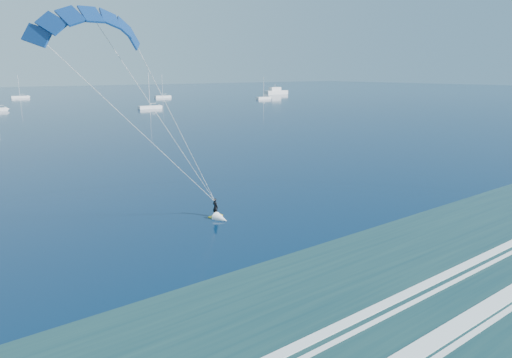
{
  "coord_description": "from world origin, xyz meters",
  "views": [
    {
      "loc": [
        -22.36,
        -5.87,
        13.94
      ],
      "look_at": [
        1.32,
        25.26,
        4.63
      ],
      "focal_mm": 32.0,
      "sensor_mm": 36.0,
      "label": 1
    }
  ],
  "objects": [
    {
      "name": "motor_yacht",
      "position": [
        156.86,
        209.8,
        1.68
      ],
      "size": [
        15.39,
        4.1,
        6.31
      ],
      "color": "silver",
      "rests_on": "ground"
    },
    {
      "name": "kitesurfer_rig",
      "position": [
        -6.33,
        26.83,
        9.53
      ],
      "size": [
        18.69,
        9.31,
        18.83
      ],
      "color": "yellow",
      "rests_on": "ground"
    },
    {
      "name": "sailboat_7",
      "position": [
        50.34,
        155.36,
        0.7
      ],
      "size": [
        8.87,
        2.4,
        13.32
      ],
      "color": "silver",
      "rests_on": "ground"
    },
    {
      "name": "sailboat_4",
      "position": [
        25.47,
        259.94,
        0.68
      ],
      "size": [
        8.55,
        2.4,
        11.65
      ],
      "color": "silver",
      "rests_on": "ground"
    },
    {
      "name": "sailboat_5",
      "position": [
        85.82,
        217.4,
        0.68
      ],
      "size": [
        8.73,
        2.4,
        11.91
      ],
      "color": "silver",
      "rests_on": "ground"
    },
    {
      "name": "sailboat_6",
      "position": [
        120.79,
        175.97,
        0.68
      ],
      "size": [
        8.07,
        2.4,
        11.03
      ],
      "color": "silver",
      "rests_on": "ground"
    }
  ]
}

